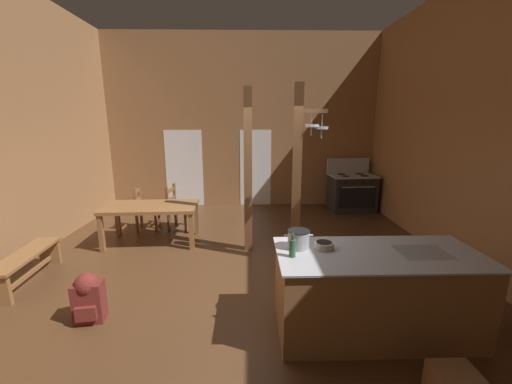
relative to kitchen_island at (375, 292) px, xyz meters
name	(u,v)px	position (x,y,z in m)	size (l,w,h in m)	color
ground_plane	(237,285)	(-1.56, 1.08, -0.51)	(7.86, 9.37, 0.10)	#4C301C
wall_back	(242,123)	(-1.56, 5.43, 1.78)	(7.86, 0.14, 4.49)	#93663F
wall_right	(508,124)	(2.04, 1.08, 1.78)	(0.14, 9.37, 4.49)	#93663F
glazed_door_back_left	(184,168)	(-3.15, 5.36, 0.56)	(1.00, 0.01, 2.05)	white
glazed_panel_back_right	(255,168)	(-1.21, 5.36, 0.56)	(0.84, 0.01, 2.05)	white
kitchen_island	(375,292)	(0.00, 0.00, 0.00)	(2.17, 0.98, 0.93)	brown
stove_range	(351,192)	(1.28, 4.76, 0.02)	(1.19, 0.88, 1.32)	black
support_post_with_pot_rack	(298,173)	(-0.61, 1.71, 1.04)	(0.53, 0.25, 2.84)	brown
support_post_center	(248,172)	(-1.39, 2.26, 0.96)	(0.14, 0.14, 2.84)	brown
step_stool	(454,383)	(0.31, -0.92, -0.29)	(0.36, 0.28, 0.30)	brown
dining_table	(151,210)	(-3.22, 2.63, 0.19)	(1.74, 0.97, 0.74)	brown
ladderback_chair_near_window	(145,209)	(-3.61, 3.39, -0.01)	(0.48, 0.48, 0.95)	brown
ladderback_chair_by_post	(178,208)	(-2.93, 3.45, -0.01)	(0.51, 0.51, 0.95)	brown
bench_along_left_wall	(26,263)	(-4.58, 1.14, -0.16)	(0.45, 1.33, 0.44)	brown
backpack	(88,296)	(-3.23, 0.23, -0.15)	(0.35, 0.33, 0.60)	maroon
stockpot_on_counter	(298,239)	(-0.83, 0.14, 0.57)	(0.31, 0.24, 0.20)	#A8AAB2
mixing_bowl_on_counter	(324,245)	(-0.56, 0.12, 0.50)	(0.21, 0.21, 0.07)	#B2A893
bottle_tall_on_counter	(292,248)	(-0.93, -0.08, 0.56)	(0.07, 0.07, 0.25)	#2D5638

